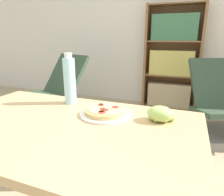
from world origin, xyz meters
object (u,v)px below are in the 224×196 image
object	(u,v)px
pizza_on_plate	(105,112)
bookshelf	(172,61)
grape_bunch	(160,114)
lounge_chair_near	(57,99)
drink_bottle	(70,80)
lounge_chair_far	(221,114)

from	to	relation	value
pizza_on_plate	bookshelf	distance (m)	2.43
grape_bunch	lounge_chair_near	xyz separation A→B (m)	(-1.58, 1.38, -0.51)
drink_bottle	grape_bunch	bearing A→B (deg)	-9.06
pizza_on_plate	drink_bottle	world-z (taller)	drink_bottle
bookshelf	grape_bunch	bearing A→B (deg)	-86.35
pizza_on_plate	drink_bottle	xyz separation A→B (m)	(-0.25, 0.10, 0.12)
drink_bottle	lounge_chair_far	world-z (taller)	drink_bottle
pizza_on_plate	bookshelf	xyz separation A→B (m)	(0.11, 2.43, -0.02)
lounge_chair_far	drink_bottle	bearing A→B (deg)	-146.24
drink_bottle	lounge_chair_near	bearing A→B (deg)	129.42
pizza_on_plate	lounge_chair_near	xyz separation A→B (m)	(-1.32, 1.39, -0.49)
grape_bunch	lounge_chair_far	bearing A→B (deg)	72.23
lounge_chair_far	pizza_on_plate	bearing A→B (deg)	-137.58
drink_bottle	bookshelf	xyz separation A→B (m)	(0.36, 2.34, -0.13)
lounge_chair_near	lounge_chair_far	world-z (taller)	same
drink_bottle	lounge_chair_far	distance (m)	1.89
bookshelf	lounge_chair_near	bearing A→B (deg)	-143.89
pizza_on_plate	lounge_chair_far	xyz separation A→B (m)	(0.76, 1.57, -0.49)
lounge_chair_near	lounge_chair_far	xyz separation A→B (m)	(2.08, 0.18, 0.00)
lounge_chair_near	lounge_chair_far	distance (m)	2.08
lounge_chair_far	bookshelf	size ratio (longest dim) A/B	0.58
lounge_chair_near	drink_bottle	bearing A→B (deg)	-30.61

